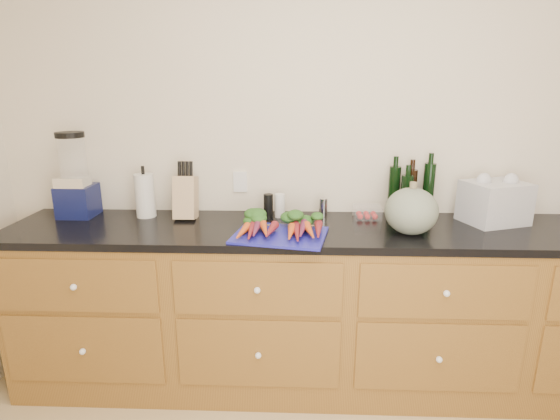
{
  "coord_description": "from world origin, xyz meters",
  "views": [
    {
      "loc": [
        -0.27,
        -0.93,
        1.66
      ],
      "look_at": [
        -0.35,
        1.2,
        1.06
      ],
      "focal_mm": 28.0,
      "sensor_mm": 36.0,
      "label": 1
    }
  ],
  "objects_px": {
    "paper_towel": "(145,196)",
    "cutting_board": "(280,235)",
    "tomato_box": "(367,212)",
    "knife_block": "(186,197)",
    "squash": "(411,211)",
    "blender_appliance": "(75,180)",
    "carrots": "(280,226)"
  },
  "relations": [
    {
      "from": "paper_towel",
      "to": "cutting_board",
      "type": "bearing_deg",
      "value": -22.19
    },
    {
      "from": "tomato_box",
      "to": "knife_block",
      "type": "bearing_deg",
      "value": -178.33
    },
    {
      "from": "squash",
      "to": "blender_appliance",
      "type": "distance_m",
      "value": 1.86
    },
    {
      "from": "blender_appliance",
      "to": "paper_towel",
      "type": "bearing_deg",
      "value": 0.38
    },
    {
      "from": "tomato_box",
      "to": "carrots",
      "type": "bearing_deg",
      "value": -149.89
    },
    {
      "from": "squash",
      "to": "tomato_box",
      "type": "height_order",
      "value": "squash"
    },
    {
      "from": "squash",
      "to": "paper_towel",
      "type": "relative_size",
      "value": 1.07
    },
    {
      "from": "cutting_board",
      "to": "squash",
      "type": "bearing_deg",
      "value": 5.87
    },
    {
      "from": "blender_appliance",
      "to": "carrots",
      "type": "bearing_deg",
      "value": -12.78
    },
    {
      "from": "carrots",
      "to": "blender_appliance",
      "type": "height_order",
      "value": "blender_appliance"
    },
    {
      "from": "squash",
      "to": "carrots",
      "type": "bearing_deg",
      "value": -178.47
    },
    {
      "from": "paper_towel",
      "to": "knife_block",
      "type": "distance_m",
      "value": 0.24
    },
    {
      "from": "carrots",
      "to": "knife_block",
      "type": "bearing_deg",
      "value": 155.35
    },
    {
      "from": "paper_towel",
      "to": "knife_block",
      "type": "bearing_deg",
      "value": -4.76
    },
    {
      "from": "squash",
      "to": "knife_block",
      "type": "bearing_deg",
      "value": 169.09
    },
    {
      "from": "cutting_board",
      "to": "squash",
      "type": "height_order",
      "value": "squash"
    },
    {
      "from": "tomato_box",
      "to": "cutting_board",
      "type": "bearing_deg",
      "value": -145.63
    },
    {
      "from": "cutting_board",
      "to": "squash",
      "type": "xyz_separation_m",
      "value": [
        0.66,
        0.07,
        0.11
      ]
    },
    {
      "from": "knife_block",
      "to": "squash",
      "type": "bearing_deg",
      "value": -10.91
    },
    {
      "from": "paper_towel",
      "to": "tomato_box",
      "type": "bearing_deg",
      "value": 0.45
    },
    {
      "from": "knife_block",
      "to": "paper_towel",
      "type": "bearing_deg",
      "value": 175.24
    },
    {
      "from": "squash",
      "to": "tomato_box",
      "type": "xyz_separation_m",
      "value": [
        -0.18,
        0.26,
        -0.08
      ]
    },
    {
      "from": "blender_appliance",
      "to": "tomato_box",
      "type": "xyz_separation_m",
      "value": [
        1.66,
        0.01,
        -0.17
      ]
    },
    {
      "from": "knife_block",
      "to": "cutting_board",
      "type": "bearing_deg",
      "value": -28.86
    },
    {
      "from": "carrots",
      "to": "knife_block",
      "type": "relative_size",
      "value": 1.85
    },
    {
      "from": "squash",
      "to": "knife_block",
      "type": "distance_m",
      "value": 1.23
    },
    {
      "from": "paper_towel",
      "to": "tomato_box",
      "type": "relative_size",
      "value": 1.62
    },
    {
      "from": "tomato_box",
      "to": "squash",
      "type": "bearing_deg",
      "value": -55.91
    },
    {
      "from": "cutting_board",
      "to": "carrots",
      "type": "distance_m",
      "value": 0.06
    },
    {
      "from": "carrots",
      "to": "squash",
      "type": "relative_size",
      "value": 1.68
    },
    {
      "from": "cutting_board",
      "to": "carrots",
      "type": "relative_size",
      "value": 1.01
    },
    {
      "from": "squash",
      "to": "paper_towel",
      "type": "height_order",
      "value": "paper_towel"
    }
  ]
}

